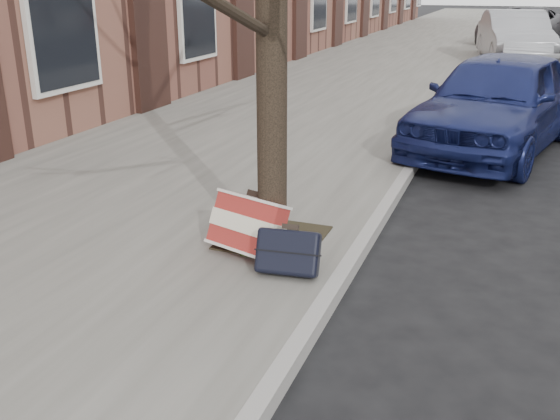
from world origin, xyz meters
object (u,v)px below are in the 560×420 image
at_px(car_near_mid, 514,37).
at_px(suitcase_navy, 288,251).
at_px(suitcase_red, 247,225).
at_px(car_near_front, 498,102).

bearing_deg(car_near_mid, suitcase_navy, -105.30).
height_order(suitcase_red, car_near_front, car_near_front).
bearing_deg(suitcase_navy, suitcase_red, 143.76).
bearing_deg(car_near_front, car_near_mid, 103.74).
bearing_deg(car_near_mid, car_near_front, -100.53).
xyz_separation_m(suitcase_navy, car_near_front, (1.28, 4.99, 0.38)).
relative_size(suitcase_red, car_near_front, 0.16).
bearing_deg(suitcase_navy, car_near_mid, 78.53).
relative_size(suitcase_red, car_near_mid, 0.14).
height_order(suitcase_navy, car_near_front, car_near_front).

